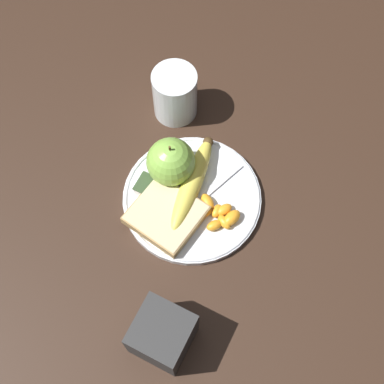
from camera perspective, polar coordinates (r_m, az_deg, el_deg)
The scene contains 16 objects.
ground_plane at distance 0.93m, azimuth 0.00°, elevation -0.84°, with size 3.00×3.00×0.00m, color #332116.
plate at distance 0.92m, azimuth 0.00°, elevation -0.63°, with size 0.24×0.24×0.01m.
juice_glass at distance 0.98m, azimuth -1.83°, elevation 10.29°, with size 0.08×0.08×0.10m.
apple at distance 0.90m, azimuth -2.28°, elevation 3.23°, with size 0.08×0.08×0.09m.
banana at distance 0.91m, azimuth 0.00°, elevation 0.95°, with size 0.06×0.19×0.03m.
bread_slice at distance 0.89m, azimuth -2.77°, elevation -2.43°, with size 0.13×0.12×0.02m.
fork at distance 0.91m, azimuth 0.99°, elevation -0.65°, with size 0.07×0.16×0.00m.
jam_packet at distance 0.92m, azimuth -4.45°, elevation 0.42°, with size 0.05×0.04×0.02m.
orange_segment_0 at distance 0.89m, azimuth 3.46°, elevation -3.21°, with size 0.03×0.03×0.02m.
orange_segment_1 at distance 0.89m, azimuth 4.27°, elevation -2.78°, with size 0.03×0.04×0.02m.
orange_segment_2 at distance 0.91m, azimuth 1.79°, elevation -0.80°, with size 0.04×0.03×0.02m.
orange_segment_3 at distance 0.90m, azimuth 1.15°, elevation -2.18°, with size 0.04×0.04×0.02m.
orange_segment_4 at distance 0.90m, azimuth 3.40°, elevation -1.99°, with size 0.03×0.03×0.02m.
orange_segment_5 at distance 0.89m, azimuth 2.40°, elevation -3.57°, with size 0.03×0.03×0.02m.
orange_segment_6 at distance 0.90m, azimuth 2.66°, elevation -2.02°, with size 0.02×0.03×0.01m.
condiment_caddy at distance 0.82m, azimuth -3.18°, elevation -14.94°, with size 0.08×0.08×0.09m.
Camera 1 is at (-0.17, 0.34, 0.85)m, focal length 50.00 mm.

